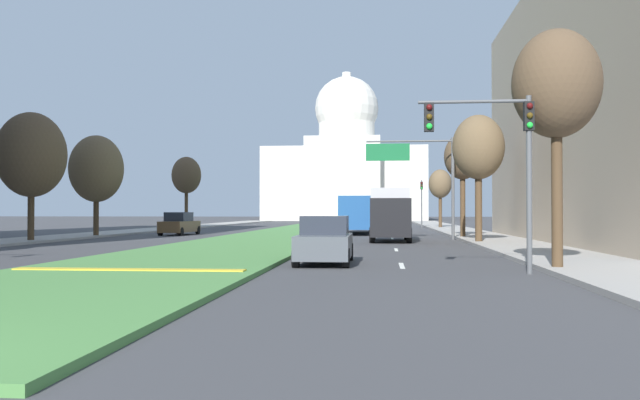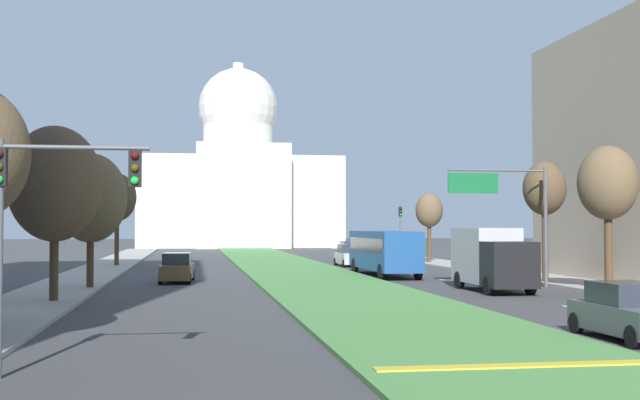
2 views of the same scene
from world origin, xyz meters
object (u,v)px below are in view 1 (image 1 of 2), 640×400
at_px(overhead_guide_sign, 419,167).
at_px(street_tree_right_mid, 478,148).
at_px(capitol_building, 346,171).
at_px(sedan_lead_stopped, 325,241).
at_px(city_bus, 358,212).
at_px(street_tree_left_distant, 186,176).
at_px(sedan_far_horizon, 386,219).
at_px(box_truck_delivery, 390,213).
at_px(street_tree_left_far, 96,169).
at_px(sedan_distant, 365,221).
at_px(traffic_light_near_right, 499,144).
at_px(street_tree_right_distant, 440,184).
at_px(street_tree_right_near, 556,86).
at_px(traffic_light_far_right, 422,197).
at_px(sedan_midblock, 179,224).
at_px(street_tree_right_far, 463,158).
at_px(street_tree_left_mid, 31,155).

xyz_separation_m(overhead_guide_sign, street_tree_right_mid, (2.98, -5.12, 0.67)).
bearing_deg(capitol_building, street_tree_right_mid, -82.51).
bearing_deg(street_tree_right_mid, sedan_lead_stopped, -116.54).
height_order(capitol_building, city_bus, capitol_building).
xyz_separation_m(street_tree_left_distant, sedan_far_horizon, (20.92, 9.37, -4.69)).
bearing_deg(box_truck_delivery, street_tree_left_far, 169.05).
relative_size(capitol_building, sedan_distant, 7.12).
distance_m(sedan_far_horizon, city_bus, 23.88).
bearing_deg(sedan_distant, overhead_guide_sign, -80.03).
bearing_deg(sedan_distant, sedan_far_horizon, 78.88).
bearing_deg(sedan_distant, sedan_lead_stopped, -90.27).
distance_m(traffic_light_near_right, street_tree_right_mid, 18.01).
height_order(sedan_distant, city_bus, city_bus).
distance_m(street_tree_left_far, box_truck_delivery, 20.80).
height_order(street_tree_right_distant, box_truck_delivery, street_tree_right_distant).
xyz_separation_m(street_tree_left_distant, sedan_distant, (18.74, -1.72, -4.70)).
relative_size(traffic_light_near_right, overhead_guide_sign, 0.80).
bearing_deg(traffic_light_near_right, street_tree_right_mid, 83.88).
bearing_deg(overhead_guide_sign, street_tree_right_near, -82.50).
bearing_deg(traffic_light_far_right, sedan_distant, -130.89).
xyz_separation_m(overhead_guide_sign, sedan_midblock, (-17.76, 6.59, -3.84)).
bearing_deg(capitol_building, box_truck_delivery, -85.27).
distance_m(overhead_guide_sign, sedan_midblock, 19.33).
relative_size(traffic_light_far_right, city_bus, 0.47).
xyz_separation_m(traffic_light_far_right, sedan_midblock, (-19.67, -24.00, -2.50)).
relative_size(street_tree_right_far, box_truck_delivery, 1.09).
height_order(overhead_guide_sign, street_tree_left_mid, street_tree_left_mid).
xyz_separation_m(overhead_guide_sign, sedan_distant, (-4.15, 23.59, -3.80)).
distance_m(traffic_light_far_right, overhead_guide_sign, 30.67).
bearing_deg(street_tree_left_mid, street_tree_right_near, -32.26).
distance_m(overhead_guide_sign, street_tree_left_far, 22.15).
xyz_separation_m(street_tree_right_near, street_tree_left_distant, (-25.79, 47.41, -0.08)).
bearing_deg(box_truck_delivery, city_bus, 100.41).
bearing_deg(overhead_guide_sign, street_tree_right_distant, 82.40).
distance_m(street_tree_right_mid, street_tree_left_far, 25.95).
relative_size(street_tree_left_mid, street_tree_right_mid, 1.05).
bearing_deg(street_tree_left_far, street_tree_right_far, 1.06).
height_order(street_tree_right_mid, city_bus, street_tree_right_mid).
xyz_separation_m(sedan_distant, city_bus, (-0.20, -12.64, 0.92)).
relative_size(street_tree_right_distant, sedan_lead_stopped, 1.48).
distance_m(sedan_lead_stopped, sedan_midblock, 29.58).
bearing_deg(city_bus, box_truck_delivery, -79.59).
xyz_separation_m(street_tree_left_mid, street_tree_left_far, (0.60, 7.46, -0.35)).
distance_m(street_tree_left_mid, sedan_distant, 35.12).
xyz_separation_m(overhead_guide_sign, city_bus, (-4.35, 10.95, -2.88)).
height_order(overhead_guide_sign, street_tree_right_far, street_tree_right_far).
distance_m(street_tree_left_mid, street_tree_right_distant, 42.36).
relative_size(capitol_building, street_tree_right_far, 4.44).
relative_size(overhead_guide_sign, sedan_far_horizon, 1.43).
relative_size(traffic_light_far_right, sedan_midblock, 1.11).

